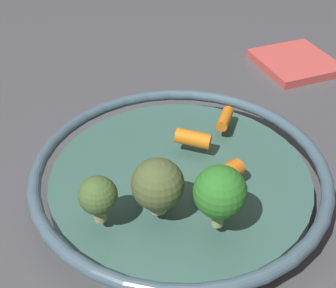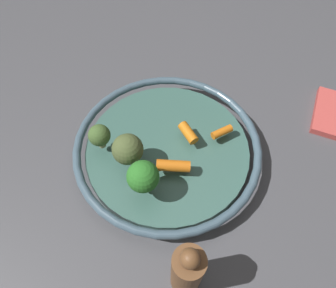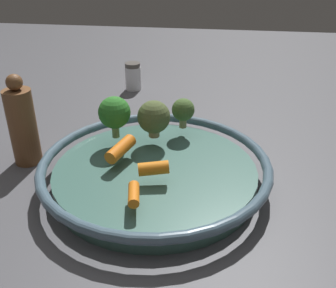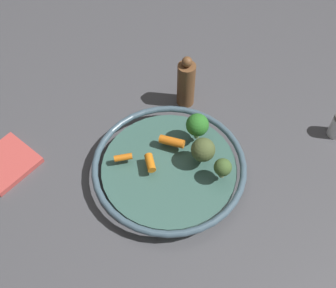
# 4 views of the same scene
# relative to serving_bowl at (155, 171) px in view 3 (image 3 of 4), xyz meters

# --- Properties ---
(ground_plane) EXTENTS (2.31, 2.31, 0.00)m
(ground_plane) POSITION_rel_serving_bowl_xyz_m (0.00, 0.00, -0.02)
(ground_plane) COLOR #4C4C51
(serving_bowl) EXTENTS (0.35, 0.35, 0.05)m
(serving_bowl) POSITION_rel_serving_bowl_xyz_m (0.00, 0.00, 0.00)
(serving_bowl) COLOR #3D665B
(serving_bowl) RESTS_ON ground_plane
(baby_carrot_right) EXTENTS (0.03, 0.05, 0.02)m
(baby_carrot_right) POSITION_rel_serving_bowl_xyz_m (0.04, 0.01, 0.03)
(baby_carrot_right) COLOR orange
(baby_carrot_right) RESTS_ON serving_bowl
(baby_carrot_center) EXTENTS (0.06, 0.04, 0.02)m
(baby_carrot_center) POSITION_rel_serving_bowl_xyz_m (-0.01, -0.05, 0.03)
(baby_carrot_center) COLOR orange
(baby_carrot_center) RESTS_ON serving_bowl
(baby_carrot_back) EXTENTS (0.04, 0.02, 0.02)m
(baby_carrot_back) POSITION_rel_serving_bowl_xyz_m (0.10, -0.01, 0.03)
(baby_carrot_back) COLOR orange
(baby_carrot_back) RESTS_ON serving_bowl
(broccoli_floret_large) EXTENTS (0.05, 0.05, 0.06)m
(broccoli_floret_large) POSITION_rel_serving_bowl_xyz_m (-0.07, -0.01, 0.06)
(broccoli_floret_large) COLOR tan
(broccoli_floret_large) RESTS_ON serving_bowl
(broccoli_floret_edge) EXTENTS (0.05, 0.05, 0.07)m
(broccoli_floret_edge) POSITION_rel_serving_bowl_xyz_m (-0.06, -0.08, 0.07)
(broccoli_floret_edge) COLOR #94AD66
(broccoli_floret_edge) RESTS_ON serving_bowl
(broccoli_floret_small) EXTENTS (0.04, 0.04, 0.05)m
(broccoli_floret_small) POSITION_rel_serving_bowl_xyz_m (-0.12, 0.03, 0.05)
(broccoli_floret_small) COLOR tan
(broccoli_floret_small) RESTS_ON serving_bowl
(salt_shaker) EXTENTS (0.04, 0.04, 0.07)m
(salt_shaker) POSITION_rel_serving_bowl_xyz_m (-0.41, -0.13, 0.01)
(salt_shaker) COLOR white
(salt_shaker) RESTS_ON ground_plane
(pepper_mill) EXTENTS (0.05, 0.05, 0.16)m
(pepper_mill) POSITION_rel_serving_bowl_xyz_m (-0.04, -0.23, 0.05)
(pepper_mill) COLOR brown
(pepper_mill) RESTS_ON ground_plane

